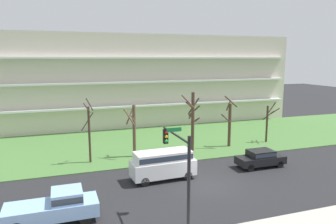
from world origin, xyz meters
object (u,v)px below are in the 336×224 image
(tree_center, at_px, (193,120))
(tree_far_right, at_px, (268,122))
(tree_left, at_px, (134,129))
(van_white_near_left, at_px, (163,163))
(tree_far_left, at_px, (89,132))
(sedan_black_center_left, at_px, (260,158))
(traffic_signal_mast, at_px, (179,163))
(pickup_blue_center_right, at_px, (56,206))
(tree_right, at_px, (229,123))

(tree_center, height_order, tree_far_right, tree_center)
(tree_left, xyz_separation_m, van_white_near_left, (0.87, -6.62, -1.46))
(tree_far_left, relative_size, sedan_black_center_left, 1.41)
(tree_far_left, xyz_separation_m, van_white_near_left, (5.18, -6.21, -1.58))
(sedan_black_center_left, xyz_separation_m, traffic_signal_mast, (-10.87, -7.70, 3.10))
(tree_far_left, distance_m, tree_left, 4.33)
(tree_left, xyz_separation_m, sedan_black_center_left, (10.17, -6.62, -1.98))
(tree_far_left, height_order, tree_center, tree_center)
(sedan_black_center_left, bearing_deg, van_white_near_left, 0.26)
(sedan_black_center_left, height_order, traffic_signal_mast, traffic_signal_mast)
(van_white_near_left, distance_m, pickup_blue_center_right, 9.39)
(tree_left, bearing_deg, traffic_signal_mast, -92.79)
(sedan_black_center_left, distance_m, pickup_blue_center_right, 18.09)
(tree_far_right, xyz_separation_m, traffic_signal_mast, (-16.75, -14.81, 1.48))
(sedan_black_center_left, bearing_deg, traffic_signal_mast, 35.56)
(tree_far_right, relative_size, sedan_black_center_left, 1.10)
(pickup_blue_center_right, xyz_separation_m, traffic_signal_mast, (6.66, -3.20, 2.96))
(tree_left, bearing_deg, tree_far_left, -174.58)
(tree_center, relative_size, tree_far_right, 1.32)
(tree_far_right, relative_size, van_white_near_left, 0.91)
(tree_center, relative_size, pickup_blue_center_right, 1.18)
(tree_far_left, relative_size, pickup_blue_center_right, 1.15)
(tree_left, relative_size, traffic_signal_mast, 0.90)
(tree_far_left, height_order, traffic_signal_mast, tree_far_left)
(tree_far_right, bearing_deg, tree_far_left, -177.47)
(tree_right, distance_m, pickup_blue_center_right, 21.55)
(tree_far_right, bearing_deg, pickup_blue_center_right, -153.63)
(tree_far_left, bearing_deg, traffic_signal_mast, -75.44)
(tree_right, bearing_deg, pickup_blue_center_right, -147.96)
(tree_far_left, relative_size, tree_right, 1.07)
(tree_right, bearing_deg, van_white_near_left, -145.35)
(tree_center, height_order, traffic_signal_mast, tree_center)
(tree_left, distance_m, tree_far_right, 16.07)
(tree_right, xyz_separation_m, sedan_black_center_left, (-0.68, -6.89, -1.86))
(tree_right, relative_size, sedan_black_center_left, 1.32)
(pickup_blue_center_right, relative_size, traffic_signal_mast, 0.92)
(tree_right, xyz_separation_m, van_white_near_left, (-9.98, -6.89, -1.34))
(tree_left, distance_m, van_white_near_left, 6.83)
(sedan_black_center_left, height_order, pickup_blue_center_right, pickup_blue_center_right)
(tree_center, relative_size, van_white_near_left, 1.21)
(sedan_black_center_left, xyz_separation_m, pickup_blue_center_right, (-17.53, -4.50, 0.14))
(tree_center, height_order, van_white_near_left, tree_center)
(tree_far_left, relative_size, tree_far_right, 1.29)
(tree_far_left, xyz_separation_m, sedan_black_center_left, (14.48, -6.21, -2.10))
(tree_center, bearing_deg, van_white_near_left, -130.99)
(sedan_black_center_left, relative_size, pickup_blue_center_right, 0.82)
(tree_far_left, distance_m, tree_far_right, 20.39)
(tree_far_left, bearing_deg, sedan_black_center_left, -23.21)
(tree_far_right, height_order, pickup_blue_center_right, tree_far_right)
(tree_right, distance_m, tree_far_right, 5.22)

